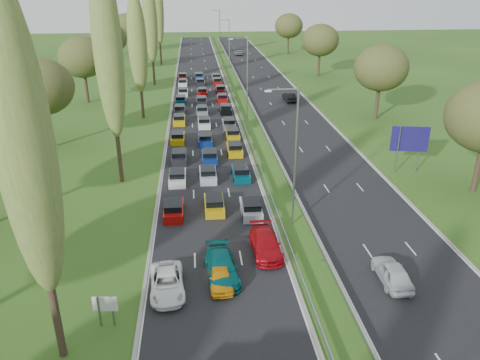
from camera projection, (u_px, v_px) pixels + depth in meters
name	position (u px, v px, depth m)	size (l,w,h in m)	color
ground	(246.00, 113.00, 74.59)	(260.00, 260.00, 0.00)	#294D18
near_carriageway	(203.00, 110.00, 76.27)	(10.50, 215.00, 0.04)	black
far_carriageway	(284.00, 108.00, 77.49)	(10.50, 215.00, 0.04)	black
central_reservation	(244.00, 106.00, 76.66)	(2.36, 215.00, 0.32)	gray
lamp_columns	(247.00, 78.00, 70.41)	(0.18, 140.18, 12.00)	gray
poplar_row	(127.00, 44.00, 57.45)	(2.80, 127.80, 22.44)	#2D2116
woodland_left	(32.00, 93.00, 53.27)	(8.00, 166.00, 11.10)	#2D2116
woodland_right	(405.00, 79.00, 61.14)	(8.00, 153.00, 11.10)	#2D2116
traffic_queue_fill	(203.00, 116.00, 71.41)	(9.09, 67.96, 0.80)	#A50C0A
near_car_2	(167.00, 283.00, 31.58)	(2.27, 4.92, 1.37)	white
near_car_7	(222.00, 267.00, 33.20)	(2.13, 5.23, 1.52)	#055354
near_car_8	(220.00, 276.00, 32.36)	(1.61, 4.00, 1.36)	orange
near_car_11	(266.00, 244.00, 36.13)	(2.13, 5.24, 1.52)	#A00911
far_car_0	(392.00, 272.00, 32.58)	(1.80, 4.48, 1.52)	silver
far_car_1	(289.00, 97.00, 81.75)	(1.62, 4.65, 1.53)	black
far_car_2	(239.00, 52.00, 132.97)	(2.24, 4.86, 1.35)	slate
info_sign	(105.00, 307.00, 28.20)	(1.50, 0.25, 2.10)	gray
direction_sign	(410.00, 141.00, 50.42)	(3.94, 0.88, 5.20)	gray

